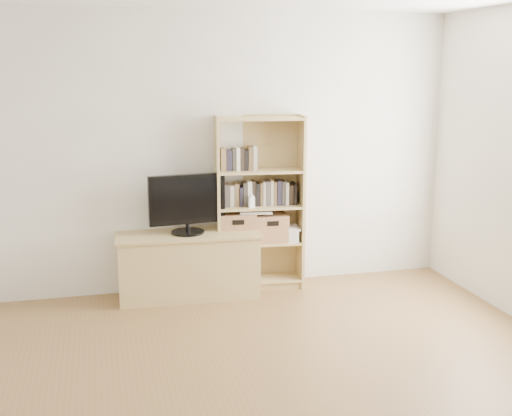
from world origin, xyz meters
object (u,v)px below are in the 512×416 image
object	(u,v)px
laptop	(256,211)
television	(187,203)
tv_stand	(189,266)
basket_right	(270,227)
basket_left	(237,227)
bookshelf	(260,203)
baby_monitor	(251,202)

from	to	relation	value
laptop	television	bearing A→B (deg)	-163.01
tv_stand	basket_right	distance (m)	0.86
television	basket_left	size ratio (longest dim) A/B	2.01
bookshelf	baby_monitor	xyz separation A→B (m)	(-0.10, -0.08, 0.03)
tv_stand	bookshelf	size ratio (longest dim) A/B	0.76
tv_stand	baby_monitor	size ratio (longest dim) A/B	12.02
basket_right	laptop	distance (m)	0.22
basket_left	basket_right	xyz separation A→B (m)	(0.32, -0.03, -0.01)
bookshelf	tv_stand	bearing A→B (deg)	-167.50
television	basket_right	size ratio (longest dim) A/B	2.22
bookshelf	basket_right	size ratio (longest dim) A/B	5.23
baby_monitor	basket_right	world-z (taller)	baby_monitor
television	basket_right	world-z (taller)	television
television	basket_left	xyz separation A→B (m)	(0.48, 0.11, -0.28)
tv_stand	laptop	size ratio (longest dim) A/B	4.18
tv_stand	laptop	xyz separation A→B (m)	(0.66, 0.08, 0.47)
tv_stand	television	world-z (taller)	television
baby_monitor	basket_left	xyz separation A→B (m)	(-0.12, 0.10, -0.26)
tv_stand	bookshelf	distance (m)	0.89
baby_monitor	laptop	xyz separation A→B (m)	(0.06, 0.07, -0.10)
basket_right	laptop	size ratio (longest dim) A/B	1.05
baby_monitor	basket_left	bearing A→B (deg)	127.87
tv_stand	basket_right	bearing A→B (deg)	8.10
tv_stand	bookshelf	world-z (taller)	bookshelf
tv_stand	bookshelf	xyz separation A→B (m)	(0.70, 0.09, 0.54)
television	laptop	distance (m)	0.67
baby_monitor	bookshelf	bearing A→B (deg)	27.03
baby_monitor	laptop	world-z (taller)	baby_monitor
television	basket_right	distance (m)	0.86
basket_left	basket_right	distance (m)	0.32
television	laptop	xyz separation A→B (m)	(0.66, 0.08, -0.12)
bookshelf	television	distance (m)	0.71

